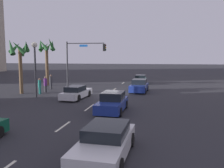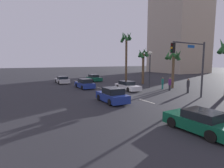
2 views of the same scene
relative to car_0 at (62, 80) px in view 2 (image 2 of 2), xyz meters
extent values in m
plane|color=#28282D|center=(15.76, 3.43, -0.61)|extent=(220.00, 220.00, 0.00)
cube|color=silver|center=(-2.24, 3.43, -0.61)|extent=(2.22, 0.14, 0.01)
cube|color=silver|center=(3.64, 3.43, -0.61)|extent=(2.13, 0.14, 0.01)
cube|color=silver|center=(9.03, 3.43, -0.61)|extent=(2.54, 0.14, 0.01)
cube|color=silver|center=(15.21, 3.43, -0.61)|extent=(1.90, 0.14, 0.01)
cube|color=silver|center=(19.86, 3.43, -0.61)|extent=(2.39, 0.14, 0.01)
cube|color=silver|center=(27.25, 3.43, -0.61)|extent=(2.39, 0.14, 0.01)
cube|color=silver|center=(-0.06, 0.00, -0.12)|extent=(4.55, 1.99, 0.67)
cube|color=black|center=(0.21, -0.01, 0.45)|extent=(2.21, 1.69, 0.48)
cylinder|color=black|center=(-1.48, -0.83, -0.29)|extent=(0.65, 0.24, 0.64)
cylinder|color=black|center=(-1.43, 0.92, -0.29)|extent=(0.65, 0.24, 0.64)
cylinder|color=black|center=(1.31, -0.92, -0.29)|extent=(0.65, 0.24, 0.64)
cylinder|color=black|center=(1.36, 0.83, -0.29)|extent=(0.65, 0.24, 0.64)
cube|color=silver|center=(12.89, 5.91, -0.15)|extent=(4.72, 1.92, 0.62)
cube|color=black|center=(12.61, 5.93, 0.41)|extent=(2.30, 1.59, 0.50)
cylinder|color=black|center=(14.37, 6.61, -0.29)|extent=(0.65, 0.25, 0.64)
cylinder|color=black|center=(14.28, 5.05, -0.29)|extent=(0.65, 0.25, 0.64)
cylinder|color=black|center=(11.50, 6.77, -0.29)|extent=(0.65, 0.25, 0.64)
cylinder|color=black|center=(11.41, 5.21, -0.29)|extent=(0.65, 0.25, 0.64)
cube|color=navy|center=(8.03, 1.32, -0.10)|extent=(4.36, 1.85, 0.71)
cube|color=black|center=(8.29, 1.32, 0.55)|extent=(2.10, 1.60, 0.60)
cylinder|color=black|center=(6.67, 0.50, -0.29)|extent=(0.64, 0.23, 0.64)
cylinder|color=black|center=(6.70, 2.19, -0.29)|extent=(0.64, 0.23, 0.64)
cylinder|color=black|center=(9.36, 0.46, -0.29)|extent=(0.64, 0.23, 0.64)
cylinder|color=black|center=(9.38, 2.15, -0.29)|extent=(0.64, 0.23, 0.64)
cube|color=#0F5138|center=(-0.31, 6.64, -0.11)|extent=(4.42, 1.77, 0.68)
cube|color=black|center=(-0.58, 6.64, 0.49)|extent=(2.12, 1.55, 0.52)
cylinder|color=black|center=(1.06, 7.46, -0.29)|extent=(0.64, 0.22, 0.64)
cylinder|color=black|center=(1.06, 5.81, -0.29)|extent=(0.64, 0.22, 0.64)
cylinder|color=black|center=(-1.68, 7.47, -0.29)|extent=(0.64, 0.22, 0.64)
cylinder|color=black|center=(-1.68, 5.82, -0.29)|extent=(0.64, 0.22, 0.64)
cube|color=#0F5138|center=(27.53, 0.77, -0.12)|extent=(3.99, 1.78, 0.66)
cube|color=black|center=(27.77, 0.77, 0.44)|extent=(1.93, 1.53, 0.47)
cylinder|color=black|center=(26.32, -0.06, -0.29)|extent=(0.64, 0.23, 0.64)
cylinder|color=black|center=(26.29, 1.54, -0.29)|extent=(0.64, 0.23, 0.64)
cylinder|color=black|center=(28.77, 0.00, -0.29)|extent=(0.64, 0.23, 0.64)
cube|color=navy|center=(18.42, 0.18, -0.08)|extent=(4.17, 1.99, 0.74)
cube|color=black|center=(18.67, 0.17, 0.58)|extent=(2.03, 1.68, 0.59)
cylinder|color=black|center=(17.12, -0.62, -0.29)|extent=(0.65, 0.25, 0.64)
cylinder|color=black|center=(17.19, 1.10, -0.29)|extent=(0.65, 0.25, 0.64)
cylinder|color=black|center=(19.65, -0.73, -0.29)|extent=(0.65, 0.25, 0.64)
cylinder|color=black|center=(19.73, 0.99, -0.29)|extent=(0.65, 0.25, 0.64)
cylinder|color=#38383D|center=(21.29, 10.22, 2.46)|extent=(0.20, 0.20, 6.15)
cylinder|color=#38383D|center=(21.41, 7.65, 5.29)|extent=(0.37, 5.14, 0.12)
cube|color=black|center=(21.53, 5.09, 4.72)|extent=(0.33, 0.33, 0.95)
sphere|color=#360503|center=(21.54, 4.91, 5.01)|extent=(0.20, 0.20, 0.20)
sphere|color=orange|center=(21.54, 4.91, 4.71)|extent=(0.20, 0.20, 0.20)
sphere|color=black|center=(21.54, 4.91, 4.41)|extent=(0.20, 0.20, 0.20)
cube|color=#1959B2|center=(21.40, 7.91, 4.97)|extent=(0.09, 1.10, 0.28)
cylinder|color=#2D2D33|center=(12.65, 10.15, 1.90)|extent=(0.18, 0.18, 5.03)
sphere|color=#F2EACC|center=(12.65, 10.15, 4.70)|extent=(0.56, 0.56, 0.56)
cylinder|color=#1E7266|center=(14.71, 10.85, -0.25)|extent=(0.34, 0.34, 0.73)
cylinder|color=#1E7266|center=(14.71, 10.85, 0.52)|extent=(0.46, 0.46, 0.80)
sphere|color=#8C664C|center=(14.71, 10.85, 1.03)|extent=(0.22, 0.22, 0.22)
cylinder|color=#333338|center=(16.07, 10.85, -0.23)|extent=(0.29, 0.29, 0.78)
cylinder|color=#59266B|center=(16.07, 10.85, 0.58)|extent=(0.39, 0.39, 0.85)
sphere|color=#8C664C|center=(16.07, 10.85, 1.12)|extent=(0.23, 0.23, 0.23)
cylinder|color=#333338|center=(18.62, 11.39, -0.22)|extent=(0.36, 0.36, 0.78)
cylinder|color=#333338|center=(18.62, 11.39, 0.60)|extent=(0.48, 0.48, 0.85)
sphere|color=#8C664C|center=(18.62, 11.39, 1.14)|extent=(0.23, 0.23, 0.23)
cylinder|color=brown|center=(14.61, 13.03, 1.90)|extent=(0.39, 0.39, 5.03)
cone|color=#235628|center=(15.35, 13.00, 4.34)|extent=(0.61, 1.17, 1.59)
cone|color=#235628|center=(14.87, 13.78, 4.50)|extent=(1.66, 1.05, 1.46)
cone|color=#235628|center=(13.86, 13.57, 4.56)|extent=(1.28, 1.46, 1.88)
cone|color=#235628|center=(13.85, 12.67, 4.48)|extent=(1.19, 1.66, 1.62)
cone|color=#235628|center=(14.91, 12.38, 4.69)|extent=(1.51, 1.09, 1.41)
cylinder|color=brown|center=(8.36, 12.37, 2.09)|extent=(0.43, 0.43, 5.40)
cone|color=#235628|center=(9.12, 12.22, 4.95)|extent=(0.81, 1.42, 1.59)
cone|color=#235628|center=(8.59, 12.94, 4.95)|extent=(1.41, 1.00, 1.24)
cone|color=#235628|center=(7.63, 12.93, 5.05)|extent=(1.31, 1.46, 1.87)
cone|color=#235628|center=(7.86, 11.98, 4.84)|extent=(1.06, 1.14, 1.38)
cone|color=#235628|center=(8.64, 11.60, 4.80)|extent=(1.42, 0.98, 1.69)
cylinder|color=brown|center=(3.44, 12.05, 3.80)|extent=(0.42, 0.42, 8.83)
cone|color=#235628|center=(4.14, 12.15, 8.34)|extent=(0.75, 1.37, 1.45)
cone|color=#235628|center=(3.80, 12.57, 8.23)|extent=(1.32, 1.14, 1.34)
cone|color=#235628|center=(3.20, 12.87, 8.46)|extent=(1.48, 0.93, 1.74)
cone|color=#235628|center=(2.61, 12.29, 8.23)|extent=(0.98, 1.73, 1.61)
cone|color=#235628|center=(2.58, 11.73, 8.15)|extent=(0.97, 1.39, 1.91)
cone|color=#235628|center=(3.35, 11.33, 8.51)|extent=(1.16, 0.70, 1.56)
cone|color=#235628|center=(4.03, 11.40, 8.29)|extent=(1.38, 1.32, 1.80)
cone|color=#235628|center=(21.33, 13.63, 5.10)|extent=(0.59, 1.49, 1.65)
cone|color=#235628|center=(21.86, 12.77, 5.23)|extent=(1.50, 0.99, 1.91)
cube|color=#B2A38E|center=(-12.90, 46.18, 14.38)|extent=(17.87, 16.50, 29.99)
camera|label=1|loc=(-9.23, -2.12, 3.52)|focal=38.01mm
camera|label=2|loc=(33.85, -8.64, 3.43)|focal=29.07mm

